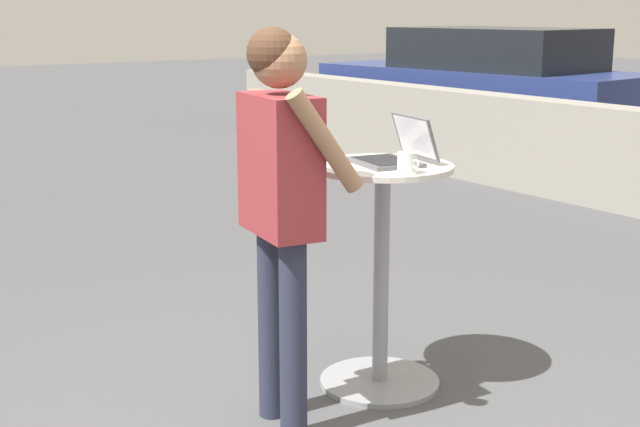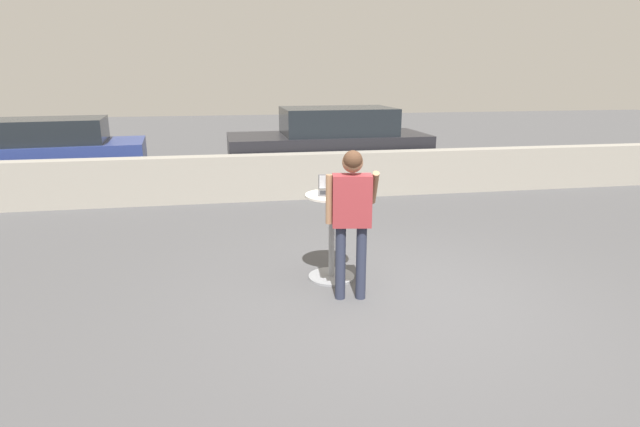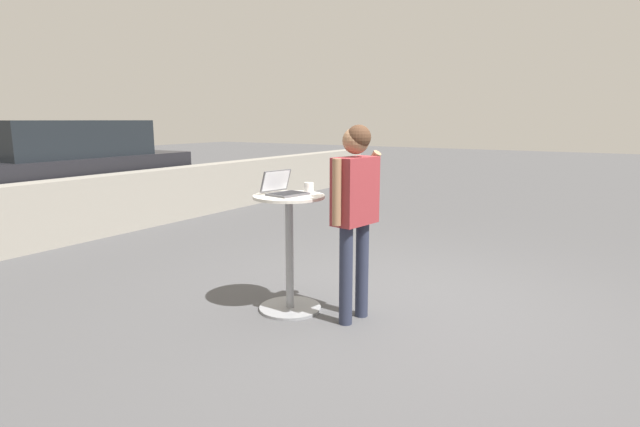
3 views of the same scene
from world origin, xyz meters
name	(u,v)px [view 1 (image 1 of 3)]	position (x,y,z in m)	size (l,w,h in m)	color
cafe_table	(381,268)	(-0.56, 0.75, 0.56)	(0.62, 0.62, 1.03)	gray
laptop	(395,154)	(-0.55, 0.81, 1.07)	(0.36, 0.36, 0.21)	#515156
coffee_mug	(407,163)	(-0.33, 0.69, 1.07)	(0.11, 0.08, 0.09)	white
standing_person	(280,183)	(-0.47, 0.16, 1.03)	(0.57, 0.33, 1.63)	#282D42
parked_car_further_down	(484,84)	(-5.67, 6.55, 0.75)	(4.50, 2.13, 1.46)	navy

